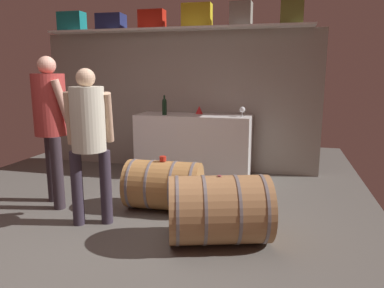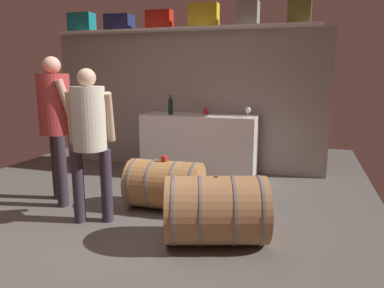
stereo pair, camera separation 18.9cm
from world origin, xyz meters
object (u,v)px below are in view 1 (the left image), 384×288
Objects in this scene: toolcase_red at (152,19)px; wine_glass at (242,110)px; toolcase_yellow at (197,16)px; wine_bottle_dark at (164,106)px; tasting_cup at (163,159)px; toolcase_navy at (111,22)px; wine_barrel_far at (219,209)px; toolcase_olive at (292,11)px; visitor_tasting at (89,131)px; red_funnel at (199,110)px; toolcase_teal at (72,22)px; wine_barrel_near at (164,185)px; winemaker_pouring at (51,116)px; work_cabinet at (194,145)px; toolcase_grey at (241,14)px.

toolcase_red is 2.79× the size of wine_glass.
toolcase_yellow is (0.70, 0.00, 0.03)m from toolcase_red.
toolcase_red is 1.96m from wine_glass.
tasting_cup is at bearing -72.32° from wine_bottle_dark.
toolcase_navy is 3.77m from wine_barrel_far.
toolcase_olive reaches higher than visitor_tasting.
tasting_cup is 0.89m from visitor_tasting.
wine_glass is at bearing -16.90° from red_funnel.
wine_glass is (2.80, -0.26, -1.32)m from toolcase_teal.
toolcase_teal is 0.69m from toolcase_navy.
wine_barrel_near is at bearing 22.18° from visitor_tasting.
toolcase_yellow is 1.24× the size of toolcase_olive.
tasting_cup is 1.36m from winemaker_pouring.
toolcase_teal is at bearing 174.77° from wine_glass.
wine_bottle_dark is 1.95m from visitor_tasting.
winemaker_pouring is at bearing -172.05° from tasting_cup.
toolcase_yellow is 0.28× the size of visitor_tasting.
work_cabinet reaches higher than wine_barrel_far.
wine_barrel_far is 2.21m from winemaker_pouring.
toolcase_yellow is 3.06× the size of wine_glass.
toolcase_teal is at bearing 168.97° from wine_bottle_dark.
winemaker_pouring is at bearing -66.78° from toolcase_teal.
wine_glass is at bearing 63.88° from tasting_cup.
toolcase_red reaches higher than visitor_tasting.
toolcase_grey is 4.40× the size of tasting_cup.
wine_glass is 2.22m from wine_barrel_far.
toolcase_red is (1.37, 0.00, -0.01)m from toolcase_teal.
toolcase_red is at bearing 117.75° from winemaker_pouring.
toolcase_navy is at bearing 127.66° from wine_barrel_near.
winemaker_pouring is (-1.24, -1.87, -1.30)m from toolcase_yellow.
wine_bottle_dark is at bearing -149.58° from red_funnel.
toolcase_red is 2.33m from winemaker_pouring.
wine_glass is at bearing 61.98° from wine_barrel_near.
toolcase_grey is 2.76× the size of red_funnel.
visitor_tasting is (-0.60, -2.21, -0.01)m from red_funnel.
wine_glass is at bearing 35.26° from visitor_tasting.
red_funnel is 1.79m from wine_barrel_near.
red_funnel is 1.69m from tasting_cup.
toolcase_red is 2.76m from wine_barrel_near.
toolcase_teal is 0.39× the size of wine_barrel_far.
wine_barrel_near is 0.54× the size of visitor_tasting.
wine_barrel_far is (0.05, -2.11, -0.70)m from wine_glass.
winemaker_pouring is (-1.97, -1.62, 0.04)m from wine_glass.
toolcase_yellow is at bearing -0.77° from toolcase_red.
toolcase_grey is 0.19× the size of winemaker_pouring.
toolcase_teal is 1.25× the size of toolcase_grey.
winemaker_pouring is (0.14, -1.87, -1.26)m from toolcase_navy.
toolcase_teal is at bearing 141.02° from tasting_cup.
toolcase_red is at bearing -3.19° from toolcase_navy.
toolcase_yellow is 1.38m from red_funnel.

